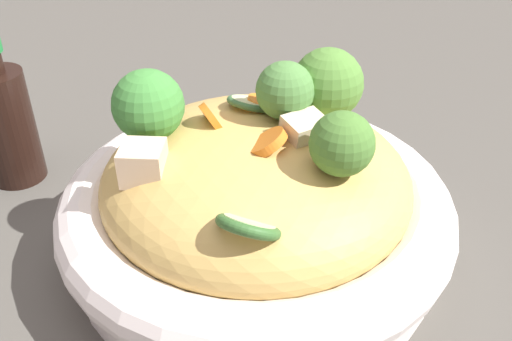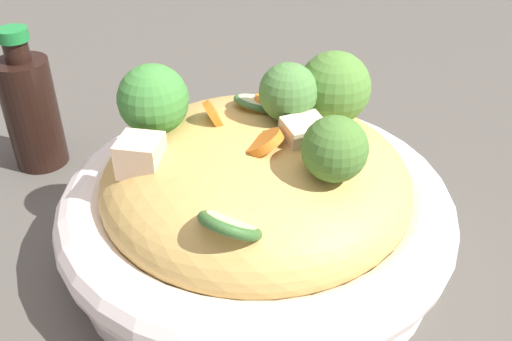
% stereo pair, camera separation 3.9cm
% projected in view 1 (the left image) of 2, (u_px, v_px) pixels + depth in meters
% --- Properties ---
extents(ground_plane, '(3.00, 3.00, 0.00)m').
position_uv_depth(ground_plane, '(256.00, 247.00, 0.43)').
color(ground_plane, '#4B4842').
extents(serving_bowl, '(0.28, 0.28, 0.06)m').
position_uv_depth(serving_bowl, '(256.00, 215.00, 0.41)').
color(serving_bowl, white).
rests_on(serving_bowl, ground_plane).
extents(noodle_heap, '(0.22, 0.22, 0.08)m').
position_uv_depth(noodle_heap, '(256.00, 180.00, 0.40)').
color(noodle_heap, tan).
rests_on(noodle_heap, serving_bowl).
extents(broccoli_florets, '(0.19, 0.13, 0.06)m').
position_uv_depth(broccoli_florets, '(265.00, 103.00, 0.38)').
color(broccoli_florets, '#91AB69').
rests_on(broccoli_florets, serving_bowl).
extents(carrot_coins, '(0.07, 0.09, 0.02)m').
position_uv_depth(carrot_coins, '(252.00, 122.00, 0.38)').
color(carrot_coins, orange).
rests_on(carrot_coins, serving_bowl).
extents(zucchini_slices, '(0.07, 0.17, 0.03)m').
position_uv_depth(zucchini_slices, '(251.00, 164.00, 0.35)').
color(zucchini_slices, beige).
rests_on(zucchini_slices, serving_bowl).
extents(chicken_chunks, '(0.13, 0.07, 0.03)m').
position_uv_depth(chicken_chunks, '(208.00, 150.00, 0.36)').
color(chicken_chunks, beige).
rests_on(chicken_chunks, serving_bowl).
extents(soy_sauce_bottle, '(0.05, 0.05, 0.13)m').
position_uv_depth(soy_sauce_bottle, '(6.00, 123.00, 0.48)').
color(soy_sauce_bottle, black).
rests_on(soy_sauce_bottle, ground_plane).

